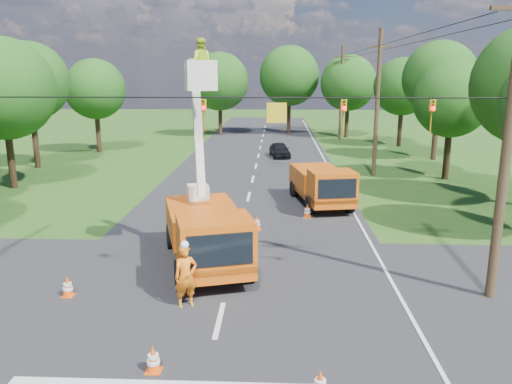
{
  "coord_description": "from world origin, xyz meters",
  "views": [
    {
      "loc": [
        1.62,
        -13.13,
        6.97
      ],
      "look_at": [
        0.84,
        5.37,
        2.6
      ],
      "focal_mm": 35.0,
      "sensor_mm": 36.0,
      "label": 1
    }
  ],
  "objects_px": {
    "tree_left_f": "(95,89)",
    "bucket_truck": "(206,221)",
    "pole_right_mid": "(377,102)",
    "tree_left_e": "(29,81)",
    "distant_car": "(280,150)",
    "traffic_cone_2": "(257,223)",
    "tree_far_b": "(289,76)",
    "tree_right_c": "(452,100)",
    "traffic_cone_8": "(236,250)",
    "traffic_cone_7": "(316,186)",
    "tree_far_c": "(348,83)",
    "tree_right_d": "(440,78)",
    "tree_right_e": "(403,87)",
    "ground_worker": "(186,276)",
    "tree_far_a": "(220,82)",
    "pole_right_far": "(341,92)",
    "pole_right_near": "(508,139)",
    "second_truck": "(322,184)",
    "traffic_cone_4": "(68,287)",
    "traffic_cone_0": "(153,359)",
    "traffic_cone_3": "(307,211)",
    "tree_left_d": "(3,89)"
  },
  "relations": [
    {
      "from": "tree_left_f",
      "to": "bucket_truck",
      "type": "bearing_deg",
      "value": -63.41
    },
    {
      "from": "pole_right_mid",
      "to": "tree_left_e",
      "type": "bearing_deg",
      "value": 175.48
    },
    {
      "from": "tree_left_e",
      "to": "distant_car",
      "type": "bearing_deg",
      "value": 16.88
    },
    {
      "from": "traffic_cone_2",
      "to": "tree_far_b",
      "type": "relative_size",
      "value": 0.07
    },
    {
      "from": "distant_car",
      "to": "tree_right_c",
      "type": "height_order",
      "value": "tree_right_c"
    },
    {
      "from": "tree_left_e",
      "to": "tree_right_c",
      "type": "height_order",
      "value": "tree_left_e"
    },
    {
      "from": "traffic_cone_8",
      "to": "traffic_cone_7",
      "type": "bearing_deg",
      "value": 71.21
    },
    {
      "from": "pole_right_mid",
      "to": "tree_far_c",
      "type": "relative_size",
      "value": 1.09
    },
    {
      "from": "tree_left_e",
      "to": "tree_right_d",
      "type": "distance_m",
      "value": 31.99
    },
    {
      "from": "tree_right_e",
      "to": "ground_worker",
      "type": "bearing_deg",
      "value": -112.47
    },
    {
      "from": "tree_left_f",
      "to": "tree_far_a",
      "type": "bearing_deg",
      "value": 52.99
    },
    {
      "from": "tree_left_f",
      "to": "tree_far_c",
      "type": "xyz_separation_m",
      "value": [
        24.3,
        12.0,
        0.38
      ]
    },
    {
      "from": "pole_right_far",
      "to": "tree_right_d",
      "type": "distance_m",
      "value": 14.53
    },
    {
      "from": "pole_right_far",
      "to": "distant_car",
      "type": "bearing_deg",
      "value": -118.3
    },
    {
      "from": "traffic_cone_8",
      "to": "tree_far_c",
      "type": "distance_m",
      "value": 40.51
    },
    {
      "from": "pole_right_near",
      "to": "tree_left_e",
      "type": "bearing_deg",
      "value": 138.99
    },
    {
      "from": "pole_right_near",
      "to": "tree_right_c",
      "type": "height_order",
      "value": "pole_right_near"
    },
    {
      "from": "distant_car",
      "to": "tree_left_f",
      "type": "xyz_separation_m",
      "value": [
        -16.66,
        2.34,
        5.06
      ]
    },
    {
      "from": "pole_right_far",
      "to": "tree_left_f",
      "type": "height_order",
      "value": "pole_right_far"
    },
    {
      "from": "second_truck",
      "to": "traffic_cone_4",
      "type": "distance_m",
      "value": 15.04
    },
    {
      "from": "traffic_cone_0",
      "to": "tree_right_e",
      "type": "distance_m",
      "value": 42.71
    },
    {
      "from": "traffic_cone_0",
      "to": "pole_right_mid",
      "type": "relative_size",
      "value": 0.07
    },
    {
      "from": "ground_worker",
      "to": "tree_far_a",
      "type": "bearing_deg",
      "value": 68.18
    },
    {
      "from": "traffic_cone_2",
      "to": "traffic_cone_3",
      "type": "bearing_deg",
      "value": 41.59
    },
    {
      "from": "tree_right_c",
      "to": "pole_right_mid",
      "type": "bearing_deg",
      "value": 167.99
    },
    {
      "from": "ground_worker",
      "to": "pole_right_near",
      "type": "height_order",
      "value": "pole_right_near"
    },
    {
      "from": "traffic_cone_4",
      "to": "pole_right_mid",
      "type": "distance_m",
      "value": 25.08
    },
    {
      "from": "tree_left_f",
      "to": "tree_far_a",
      "type": "xyz_separation_m",
      "value": [
        9.8,
        13.0,
        0.5
      ]
    },
    {
      "from": "ground_worker",
      "to": "traffic_cone_4",
      "type": "relative_size",
      "value": 2.79
    },
    {
      "from": "traffic_cone_2",
      "to": "tree_far_b",
      "type": "distance_m",
      "value": 38.89
    },
    {
      "from": "traffic_cone_0",
      "to": "tree_right_e",
      "type": "bearing_deg",
      "value": 69.15
    },
    {
      "from": "distant_car",
      "to": "tree_right_c",
      "type": "distance_m",
      "value": 15.02
    },
    {
      "from": "traffic_cone_0",
      "to": "pole_right_mid",
      "type": "bearing_deg",
      "value": 68.31
    },
    {
      "from": "traffic_cone_2",
      "to": "pole_right_near",
      "type": "xyz_separation_m",
      "value": [
        7.77,
        -6.72,
        4.75
      ]
    },
    {
      "from": "tree_far_c",
      "to": "tree_right_e",
      "type": "bearing_deg",
      "value": -58.44
    },
    {
      "from": "pole_right_mid",
      "to": "tree_right_c",
      "type": "height_order",
      "value": "pole_right_mid"
    },
    {
      "from": "pole_right_mid",
      "to": "tree_left_d",
      "type": "xyz_separation_m",
      "value": [
        -23.5,
        -5.0,
        1.02
      ]
    },
    {
      "from": "tree_right_e",
      "to": "tree_far_b",
      "type": "relative_size",
      "value": 0.84
    },
    {
      "from": "bucket_truck",
      "to": "second_truck",
      "type": "relative_size",
      "value": 1.29
    },
    {
      "from": "tree_right_c",
      "to": "tree_far_b",
      "type": "distance_m",
      "value": 27.97
    },
    {
      "from": "traffic_cone_2",
      "to": "traffic_cone_3",
      "type": "distance_m",
      "value": 3.25
    },
    {
      "from": "tree_left_d",
      "to": "tree_left_e",
      "type": "bearing_deg",
      "value": 104.42
    },
    {
      "from": "traffic_cone_0",
      "to": "tree_left_d",
      "type": "height_order",
      "value": "tree_left_d"
    },
    {
      "from": "pole_right_far",
      "to": "tree_left_e",
      "type": "distance_m",
      "value": 31.08
    },
    {
      "from": "traffic_cone_0",
      "to": "tree_left_e",
      "type": "xyz_separation_m",
      "value": [
        -15.52,
        26.59,
        6.13
      ]
    },
    {
      "from": "traffic_cone_2",
      "to": "pole_right_mid",
      "type": "distance_m",
      "value": 16.11
    },
    {
      "from": "traffic_cone_0",
      "to": "traffic_cone_4",
      "type": "xyz_separation_m",
      "value": [
        -3.75,
        4.02,
        0.0
      ]
    },
    {
      "from": "distant_car",
      "to": "traffic_cone_2",
      "type": "relative_size",
      "value": 5.2
    },
    {
      "from": "traffic_cone_2",
      "to": "tree_right_e",
      "type": "relative_size",
      "value": 0.08
    },
    {
      "from": "traffic_cone_7",
      "to": "tree_right_c",
      "type": "distance_m",
      "value": 11.29
    }
  ]
}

